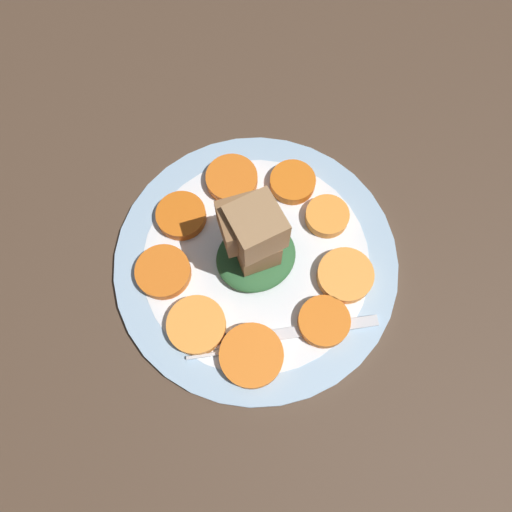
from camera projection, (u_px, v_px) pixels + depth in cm
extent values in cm
cube|color=#4C3828|center=(256.00, 265.00, 55.69)|extent=(120.00, 120.00, 2.00)
cylinder|color=#99B7D1|center=(256.00, 261.00, 54.28)|extent=(30.71, 30.71, 1.00)
cylinder|color=white|center=(256.00, 261.00, 54.23)|extent=(24.57, 24.57, 1.00)
cylinder|color=orange|center=(324.00, 322.00, 50.74)|extent=(5.31, 5.31, 1.30)
cylinder|color=#F9963A|center=(345.00, 275.00, 52.41)|extent=(5.91, 5.91, 1.30)
cylinder|color=orange|center=(325.00, 213.00, 54.86)|extent=(4.79, 4.79, 1.30)
cylinder|color=orange|center=(293.00, 182.00, 56.15)|extent=(5.14, 5.14, 1.30)
cylinder|color=orange|center=(232.00, 179.00, 56.28)|extent=(5.85, 5.85, 1.30)
cylinder|color=orange|center=(181.00, 216.00, 54.75)|extent=(5.46, 5.46, 1.30)
cylinder|color=orange|center=(163.00, 272.00, 52.54)|extent=(5.82, 5.82, 1.30)
cylinder|color=#F99438|center=(196.00, 325.00, 50.62)|extent=(6.02, 6.02, 1.30)
cylinder|color=orange|center=(251.00, 356.00, 49.58)|extent=(6.43, 6.43, 1.30)
ellipsoid|color=#2D6033|center=(256.00, 256.00, 52.86)|extent=(8.67, 7.80, 1.82)
cube|color=brown|center=(256.00, 246.00, 50.10)|extent=(4.75, 4.75, 4.04)
cube|color=#9E754C|center=(253.00, 236.00, 50.89)|extent=(4.07, 4.07, 3.29)
cube|color=brown|center=(243.00, 225.00, 46.30)|extent=(5.08, 5.08, 4.18)
cube|color=#9E754C|center=(250.00, 225.00, 45.59)|extent=(4.94, 4.94, 4.61)
cube|color=silver|center=(315.00, 329.00, 50.93)|extent=(12.49, 6.13, 0.40)
cube|color=silver|center=(244.00, 340.00, 50.56)|extent=(2.37, 2.75, 0.40)
cube|color=silver|center=(212.00, 355.00, 50.06)|extent=(4.87, 2.30, 0.40)
cube|color=silver|center=(211.00, 348.00, 50.28)|extent=(4.87, 2.30, 0.40)
cube|color=silver|center=(210.00, 341.00, 50.51)|extent=(4.87, 2.30, 0.40)
cube|color=silver|center=(210.00, 335.00, 50.73)|extent=(4.87, 2.30, 0.40)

